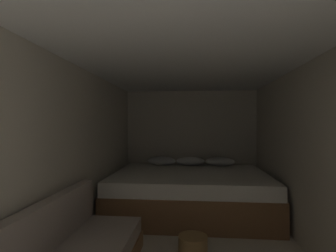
% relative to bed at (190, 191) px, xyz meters
% --- Properties ---
extents(wall_back, '(2.70, 0.05, 2.12)m').
position_rel_bed_xyz_m(wall_back, '(0.00, 1.00, 0.72)').
color(wall_back, beige).
rests_on(wall_back, ground).
extents(wall_left, '(0.05, 5.60, 2.12)m').
position_rel_bed_xyz_m(wall_left, '(-1.32, -1.82, 0.72)').
color(wall_left, beige).
rests_on(wall_left, ground).
extents(wall_right, '(0.05, 5.60, 2.12)m').
position_rel_bed_xyz_m(wall_right, '(1.32, -1.82, 0.72)').
color(wall_right, beige).
rests_on(wall_right, ground).
extents(ceiling_slab, '(2.70, 5.60, 0.05)m').
position_rel_bed_xyz_m(ceiling_slab, '(0.00, -1.82, 1.81)').
color(ceiling_slab, white).
rests_on(ceiling_slab, wall_left).
extents(bed, '(2.48, 1.89, 0.82)m').
position_rel_bed_xyz_m(bed, '(0.00, 0.00, 0.00)').
color(bed, brown).
rests_on(bed, ground).
extents(wicker_basket, '(0.33, 0.33, 0.20)m').
position_rel_bed_xyz_m(wicker_basket, '(0.05, -1.41, -0.24)').
color(wicker_basket, olive).
rests_on(wicker_basket, ground).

